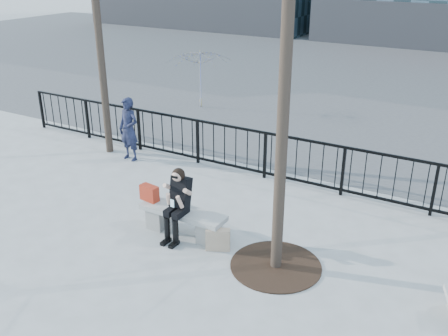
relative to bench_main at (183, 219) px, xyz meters
The scene contains 10 objects.
ground 0.30m from the bench_main, ahead, with size 120.00×120.00×0.00m, color gray.
street_surface 15.00m from the bench_main, 90.00° to the left, with size 60.00×23.00×0.01m, color #474747.
railing 3.01m from the bench_main, 90.00° to the left, with size 14.00×0.06×1.10m.
tree_grate 1.92m from the bench_main, ahead, with size 1.50×1.50×0.02m, color black.
bench_main is the anchor object (origin of this frame).
seated_woman 0.40m from the bench_main, 90.00° to the right, with size 0.50×0.64×1.34m.
handbag 0.82m from the bench_main, behind, with size 0.36×0.17×0.30m, color #A82914.
shopping_bag 0.84m from the bench_main, ahead, with size 0.42×0.15×0.39m, color beige.
standing_man 3.98m from the bench_main, 143.47° to the left, with size 0.57×0.38×1.57m, color black.
vendor_umbrella 8.21m from the bench_main, 120.31° to the left, with size 2.08×2.12×1.91m, color gold.
Camera 1 is at (4.59, -6.49, 4.72)m, focal length 40.00 mm.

